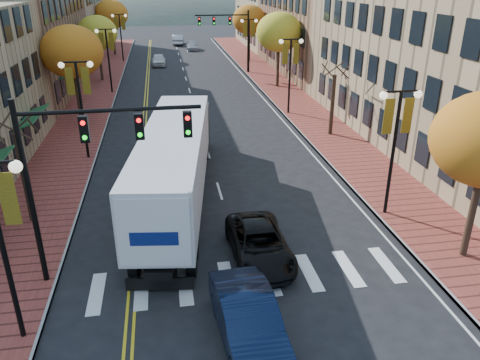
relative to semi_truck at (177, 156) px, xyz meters
name	(u,v)px	position (x,y,z in m)	size (l,w,h in m)	color
ground	(256,313)	(2.14, -9.33, -2.40)	(200.00, 200.00, 0.00)	black
sidewalk_left	(95,97)	(-6.86, 23.17, -2.33)	(4.00, 85.00, 0.15)	brown
sidewalk_right	(281,90)	(11.14, 23.17, -2.33)	(4.00, 85.00, 0.15)	brown
building_left_mid	(3,34)	(-14.86, 26.67, 3.10)	(12.00, 24.00, 11.00)	brown
building_left_far	(56,20)	(-14.86, 51.67, 2.35)	(12.00, 26.00, 9.50)	#9E8966
building_right_mid	(341,27)	(20.64, 32.67, 2.60)	(15.00, 24.00, 10.00)	brown
building_right_far	(292,10)	(20.64, 54.67, 3.10)	(15.00, 20.00, 11.00)	#9E8966
tree_left_a	(25,178)	(-6.86, -1.33, -0.15)	(0.28, 0.28, 4.20)	#382619
tree_left_b	(72,52)	(-6.86, 14.67, 3.04)	(4.48, 4.48, 7.21)	#382619
tree_left_c	(97,33)	(-6.86, 30.67, 2.65)	(4.16, 4.16, 6.69)	#382619
tree_left_d	(111,14)	(-6.86, 48.67, 3.20)	(4.61, 4.61, 7.42)	#382619
tree_right_b	(332,105)	(11.14, 8.67, -0.15)	(0.28, 0.28, 4.20)	#382619
tree_right_c	(279,32)	(11.14, 24.67, 3.04)	(4.48, 4.48, 7.21)	#382619
tree_right_d	(249,20)	(11.14, 40.67, 2.89)	(4.35, 4.35, 7.00)	#382619
lamp_left_b	(79,91)	(-5.36, 6.67, 1.89)	(1.96, 0.36, 6.05)	black
lamp_left_c	(107,48)	(-5.36, 24.67, 1.89)	(1.96, 0.36, 6.05)	black
lamp_left_d	(120,28)	(-5.36, 42.67, 1.89)	(1.96, 0.36, 6.05)	black
lamp_right_a	(396,129)	(9.64, -3.33, 1.89)	(1.96, 0.36, 6.05)	black
lamp_right_b	(290,62)	(9.64, 14.67, 1.89)	(1.96, 0.36, 6.05)	black
lamp_right_c	(249,35)	(9.64, 32.67, 1.89)	(1.96, 0.36, 6.05)	black
traffic_mast_near	(83,157)	(-3.33, -6.33, 2.52)	(6.10, 0.35, 7.00)	black
traffic_mast_far	(231,30)	(7.62, 32.67, 2.52)	(6.10, 0.34, 7.00)	black
semi_truck	(177,156)	(0.00, 0.00, 0.00)	(4.87, 16.66, 4.11)	black
navy_sedan	(249,321)	(1.64, -10.62, -1.60)	(1.71, 4.89, 1.61)	black
black_suv	(259,244)	(2.93, -6.03, -1.73)	(2.24, 4.87, 1.35)	black
car_far_white	(159,60)	(-0.75, 39.44, -1.69)	(1.68, 4.18, 1.42)	silver
car_far_silver	(192,46)	(4.42, 52.18, -1.81)	(1.67, 4.11, 1.19)	#9E9DA5
car_far_oncoming	(179,40)	(2.64, 58.61, -1.62)	(1.66, 4.75, 1.56)	#ABAAB1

